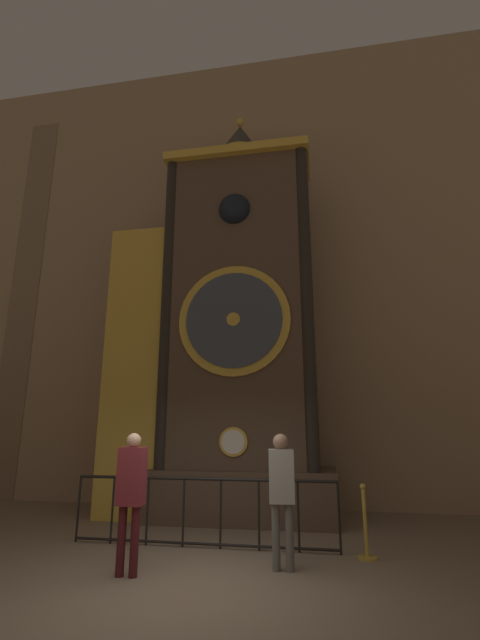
# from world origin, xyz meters

# --- Properties ---
(ground_plane) EXTENTS (28.00, 28.00, 0.00)m
(ground_plane) POSITION_xyz_m (0.00, 0.00, 0.00)
(ground_plane) COLOR #75604C
(cathedral_back_wall) EXTENTS (24.00, 0.32, 12.64)m
(cathedral_back_wall) POSITION_xyz_m (-0.09, 5.47, 6.31)
(cathedral_back_wall) COLOR #997A5B
(cathedral_back_wall) RESTS_ON ground_plane
(clock_tower) EXTENTS (4.93, 1.81, 9.52)m
(clock_tower) POSITION_xyz_m (-0.39, 3.90, 4.00)
(clock_tower) COLOR brown
(clock_tower) RESTS_ON ground_plane
(railing_fence) EXTENTS (4.29, 0.05, 1.04)m
(railing_fence) POSITION_xyz_m (-0.17, 1.79, 0.58)
(railing_fence) COLOR black
(railing_fence) RESTS_ON ground_plane
(visitor_near) EXTENTS (0.35, 0.23, 1.75)m
(visitor_near) POSITION_xyz_m (-0.76, 0.34, 1.05)
(visitor_near) COLOR #461518
(visitor_near) RESTS_ON ground_plane
(visitor_far) EXTENTS (0.36, 0.26, 1.74)m
(visitor_far) POSITION_xyz_m (1.18, 0.91, 1.05)
(visitor_far) COLOR #58554F
(visitor_far) RESTS_ON ground_plane
(stanchion_post) EXTENTS (0.28, 0.28, 1.02)m
(stanchion_post) POSITION_xyz_m (2.32, 1.65, 0.33)
(stanchion_post) COLOR #B28E33
(stanchion_post) RESTS_ON ground_plane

